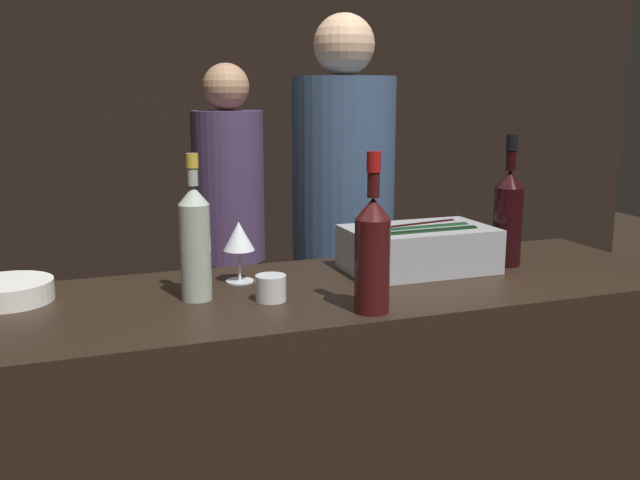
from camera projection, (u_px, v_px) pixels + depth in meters
name	position (u px, v px, depth m)	size (l,w,h in m)	color
wall_back_chalkboard	(173.00, 110.00, 4.04)	(6.40, 0.06, 2.80)	black
bar_counter	(324.00, 463.00, 1.96)	(1.99, 0.62, 1.01)	black
ice_bin_with_bottles	(420.00, 246.00, 2.02)	(0.41, 0.25, 0.13)	#9EA0A5
bowl_white	(7.00, 291.00, 1.73)	(0.22, 0.22, 0.05)	silver
wine_glass	(239.00, 238.00, 1.89)	(0.08, 0.08, 0.16)	silver
candle_votive	(271.00, 288.00, 1.73)	(0.08, 0.08, 0.06)	silver
red_wine_bottle_black_foil	(508.00, 214.00, 2.07)	(0.08, 0.08, 0.38)	black
red_wine_bottle_tall	(372.00, 250.00, 1.62)	(0.08, 0.08, 0.37)	#380F0F
rose_wine_bottle	(195.00, 240.00, 1.72)	(0.08, 0.08, 0.36)	#9EA899
person_in_hoodie	(229.00, 222.00, 3.30)	(0.33, 0.33, 1.63)	black
person_blond_tee	(343.00, 239.00, 2.56)	(0.36, 0.36, 1.77)	black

